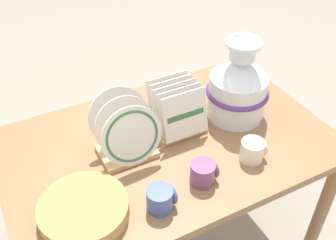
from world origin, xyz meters
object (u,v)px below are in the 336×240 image
object	(u,v)px
mug_plum_glaze	(204,173)
mug_cobalt_glaze	(161,199)
ceramic_vase	(238,86)
wicker_charger_stack	(84,210)
dish_rack_round_plates	(127,136)
mug_cream_glaze	(253,150)
dish_rack_square_plates	(177,114)

from	to	relation	value
mug_plum_glaze	mug_cobalt_glaze	xyz separation A→B (m)	(-0.18, -0.04, 0.00)
ceramic_vase	wicker_charger_stack	xyz separation A→B (m)	(-0.73, -0.21, -0.12)
ceramic_vase	mug_cobalt_glaze	xyz separation A→B (m)	(-0.50, -0.30, -0.10)
ceramic_vase	dish_rack_round_plates	size ratio (longest dim) A/B	1.42
wicker_charger_stack	ceramic_vase	bearing A→B (deg)	16.29
ceramic_vase	dish_rack_round_plates	xyz separation A→B (m)	(-0.50, -0.02, -0.05)
ceramic_vase	mug_plum_glaze	xyz separation A→B (m)	(-0.31, -0.26, -0.10)
mug_cream_glaze	dish_rack_round_plates	bearing A→B (deg)	150.53
mug_cream_glaze	mug_cobalt_glaze	xyz separation A→B (m)	(-0.40, -0.05, 0.00)
dish_rack_square_plates	mug_plum_glaze	size ratio (longest dim) A/B	2.15
mug_cobalt_glaze	wicker_charger_stack	bearing A→B (deg)	160.46
mug_plum_glaze	dish_rack_square_plates	bearing A→B (deg)	79.86
mug_plum_glaze	mug_cobalt_glaze	world-z (taller)	same
dish_rack_round_plates	mug_plum_glaze	size ratio (longest dim) A/B	2.58
ceramic_vase	wicker_charger_stack	world-z (taller)	ceramic_vase
dish_rack_round_plates	dish_rack_square_plates	distance (m)	0.24
mug_plum_glaze	dish_rack_round_plates	bearing A→B (deg)	127.28
dish_rack_square_plates	mug_cream_glaze	world-z (taller)	dish_rack_square_plates
dish_rack_square_plates	mug_cream_glaze	size ratio (longest dim) A/B	2.15
ceramic_vase	mug_cobalt_glaze	world-z (taller)	ceramic_vase
dish_rack_square_plates	wicker_charger_stack	distance (m)	0.53
dish_rack_square_plates	wicker_charger_stack	world-z (taller)	dish_rack_square_plates
dish_rack_square_plates	mug_cobalt_glaze	size ratio (longest dim) A/B	2.15
mug_cream_glaze	mug_plum_glaze	world-z (taller)	same
dish_rack_square_plates	mug_cream_glaze	bearing A→B (deg)	-59.07
dish_rack_round_plates	mug_cobalt_glaze	size ratio (longest dim) A/B	2.58
dish_rack_square_plates	dish_rack_round_plates	bearing A→B (deg)	-167.52
mug_cobalt_glaze	mug_plum_glaze	bearing A→B (deg)	10.91
ceramic_vase	dish_rack_square_plates	bearing A→B (deg)	173.33
mug_cream_glaze	mug_plum_glaze	bearing A→B (deg)	-176.70
dish_rack_round_plates	mug_cobalt_glaze	bearing A→B (deg)	-89.88
dish_rack_square_plates	mug_plum_glaze	distance (m)	0.30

